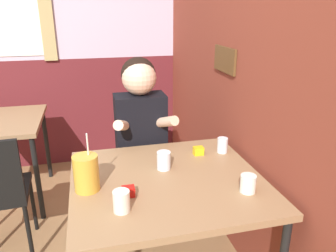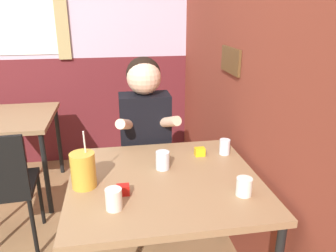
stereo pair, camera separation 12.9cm
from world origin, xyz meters
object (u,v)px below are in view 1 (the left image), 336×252
Objects in this scene: background_table at (2,131)px; cocktail_pitcher at (86,173)px; person_seated at (141,141)px; main_table at (167,188)px.

cocktail_pitcher is at bearing -62.32° from background_table.
cocktail_pitcher is (-0.37, -0.63, 0.12)m from person_seated.
person_seated is at bearing 59.58° from cocktail_pitcher.
main_table is 1.64m from background_table.
person_seated reaches higher than main_table.
person_seated is at bearing -31.44° from background_table.
person_seated reaches higher than cocktail_pitcher.
main_table is at bearing -49.35° from background_table.
cocktail_pitcher is (-0.41, -0.02, 0.15)m from main_table.
cocktail_pitcher reaches higher than main_table.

